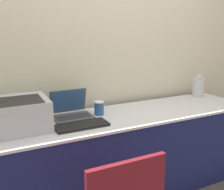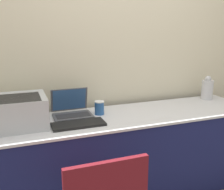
# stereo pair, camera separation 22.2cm
# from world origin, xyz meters

# --- Properties ---
(wall_back) EXTENTS (8.00, 0.05, 2.60)m
(wall_back) POSITION_xyz_m (0.00, 0.71, 1.30)
(wall_back) COLOR beige
(wall_back) RESTS_ON ground_plane
(table) EXTENTS (2.40, 0.63, 0.75)m
(table) POSITION_xyz_m (0.00, 0.30, 0.38)
(table) COLOR #191E51
(table) RESTS_ON ground_plane
(printer) EXTENTS (0.44, 0.40, 0.23)m
(printer) POSITION_xyz_m (-0.91, 0.34, 0.88)
(printer) COLOR #B2B7BC
(printer) RESTS_ON table
(laptop_left) EXTENTS (0.32, 0.27, 0.22)m
(laptop_left) POSITION_xyz_m (-0.47, 0.45, 0.80)
(laptop_left) COLOR #4C4C51
(laptop_left) RESTS_ON table
(external_keyboard) EXTENTS (0.41, 0.17, 0.02)m
(external_keyboard) POSITION_xyz_m (-0.47, 0.19, 0.76)
(external_keyboard) COLOR black
(external_keyboard) RESTS_ON table
(coffee_cup) EXTENTS (0.09, 0.09, 0.12)m
(coffee_cup) POSITION_xyz_m (-0.24, 0.40, 0.81)
(coffee_cup) COLOR #285699
(coffee_cup) RESTS_ON table
(metal_pitcher) EXTENTS (0.12, 0.12, 0.25)m
(metal_pitcher) POSITION_xyz_m (1.00, 0.50, 0.86)
(metal_pitcher) COLOR silver
(metal_pitcher) RESTS_ON table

